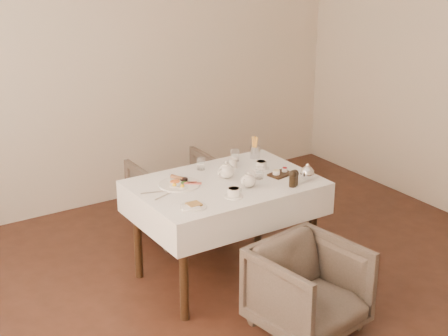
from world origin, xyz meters
TOP-DOWN VIEW (x-y plane):
  - table at (-0.07, 0.70)m, footprint 1.28×0.88m
  - armchair_near at (0.00, -0.16)m, footprint 0.70×0.72m
  - armchair_far at (0.02, 1.56)m, footprint 0.69×0.70m
  - breakfast_plate at (-0.37, 0.83)m, footprint 0.29×0.29m
  - side_plate at (-0.49, 0.44)m, footprint 0.19×0.17m
  - teapot_centre at (-0.03, 0.76)m, footprint 0.19×0.16m
  - teapot_front at (0.00, 0.53)m, footprint 0.18×0.16m
  - creamer at (0.13, 0.91)m, footprint 0.07×0.07m
  - teacup_near at (-0.17, 0.44)m, footprint 0.13×0.13m
  - teacup_far at (0.29, 0.78)m, footprint 0.12×0.12m
  - glass_left at (-0.09, 1.01)m, footprint 0.08×0.08m
  - glass_mid at (0.17, 0.63)m, footprint 0.06×0.06m
  - glass_right at (0.23, 1.03)m, footprint 0.07×0.07m
  - condiment_board at (0.33, 0.60)m, footprint 0.19×0.14m
  - pepper_mill_left at (0.27, 0.38)m, footprint 0.08×0.08m
  - pepper_mill_right at (0.31, 0.39)m, footprint 0.06×0.06m
  - silver_pot at (0.43, 0.41)m, footprint 0.13×0.11m
  - fries_cup at (0.40, 1.01)m, footprint 0.08×0.08m
  - cutlery_fork at (-0.58, 0.79)m, footprint 0.20×0.08m
  - cutlery_knife at (-0.57, 0.71)m, footprint 0.16×0.08m

SIDE VIEW (x-z plane):
  - armchair_near at x=0.00m, z-range 0.00..0.58m
  - armchair_far at x=0.02m, z-range 0.00..0.63m
  - table at x=-0.07m, z-range 0.26..1.02m
  - cutlery_knife at x=-0.57m, z-range 0.76..0.76m
  - cutlery_fork at x=-0.58m, z-range 0.76..0.76m
  - side_plate at x=-0.49m, z-range 0.75..0.77m
  - breakfast_plate at x=-0.37m, z-range 0.75..0.78m
  - condiment_board at x=0.33m, z-range 0.75..0.79m
  - teacup_far at x=0.29m, z-range 0.75..0.81m
  - teacup_near at x=-0.17m, z-range 0.75..0.81m
  - creamer at x=0.13m, z-range 0.76..0.83m
  - glass_mid at x=0.17m, z-range 0.76..0.84m
  - glass_left at x=-0.09m, z-range 0.76..0.84m
  - glass_right at x=0.23m, z-range 0.76..0.84m
  - pepper_mill_right at x=0.31m, z-range 0.76..0.87m
  - teapot_front at x=0.00m, z-range 0.76..0.87m
  - pepper_mill_left at x=0.27m, z-range 0.76..0.88m
  - silver_pot at x=0.43m, z-range 0.76..0.88m
  - teapot_centre at x=-0.03m, z-range 0.76..0.89m
  - fries_cup at x=0.40m, z-range 0.74..0.91m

